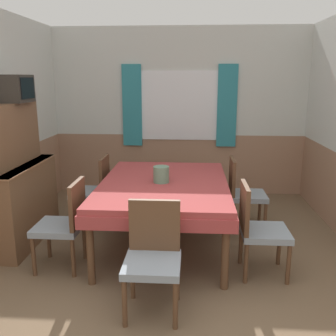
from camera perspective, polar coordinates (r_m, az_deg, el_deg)
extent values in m
cube|color=silver|center=(5.94, 1.73, 12.99)|extent=(4.33, 0.05, 1.65)
cube|color=#9E755B|center=(6.09, 1.64, 0.67)|extent=(4.33, 0.05, 0.95)
cube|color=white|center=(5.92, 1.72, 9.46)|extent=(1.30, 0.01, 1.07)
cube|color=teal|center=(5.97, -5.50, 9.44)|extent=(0.30, 0.03, 1.26)
cube|color=teal|center=(5.92, 8.99, 9.30)|extent=(0.30, 0.03, 1.26)
cube|color=#9E755B|center=(4.83, -23.69, -3.97)|extent=(0.05, 4.08, 0.95)
cube|color=#9E3838|center=(4.06, -0.58, -2.46)|extent=(1.36, 1.88, 0.06)
cube|color=#9E3838|center=(4.09, -0.58, -3.67)|extent=(1.39, 1.91, 0.12)
cylinder|color=brown|center=(3.50, -11.75, -12.02)|extent=(0.07, 0.07, 0.68)
cylinder|color=brown|center=(3.39, 8.71, -12.71)|extent=(0.07, 0.07, 0.68)
cylinder|color=brown|center=(5.07, -6.63, -3.67)|extent=(0.07, 0.07, 0.68)
cylinder|color=brown|center=(5.00, 7.08, -3.93)|extent=(0.07, 0.07, 0.68)
cylinder|color=brown|center=(3.98, 16.56, -11.35)|extent=(0.04, 0.04, 0.39)
cylinder|color=brown|center=(3.65, 17.88, -13.83)|extent=(0.04, 0.04, 0.39)
cylinder|color=brown|center=(3.92, 11.03, -11.46)|extent=(0.04, 0.04, 0.39)
cylinder|color=brown|center=(3.58, 11.79, -14.02)|extent=(0.04, 0.04, 0.39)
cube|color=gray|center=(3.68, 14.52, -9.48)|extent=(0.44, 0.44, 0.06)
cube|color=brown|center=(3.56, 11.58, -5.86)|extent=(0.04, 0.42, 0.43)
cylinder|color=brown|center=(4.81, -14.51, -6.84)|extent=(0.04, 0.04, 0.39)
cylinder|color=brown|center=(5.15, -13.21, -5.38)|extent=(0.04, 0.04, 0.39)
cylinder|color=brown|center=(4.70, -10.07, -7.06)|extent=(0.04, 0.04, 0.39)
cylinder|color=brown|center=(5.05, -9.06, -5.55)|extent=(0.04, 0.04, 0.39)
cube|color=gray|center=(4.85, -11.84, -3.68)|extent=(0.44, 0.44, 0.06)
cube|color=brown|center=(4.74, -9.65, -0.91)|extent=(0.04, 0.42, 0.43)
cylinder|color=brown|center=(5.01, 13.79, -5.95)|extent=(0.04, 0.04, 0.39)
cylinder|color=brown|center=(4.66, 14.58, -7.50)|extent=(0.04, 0.04, 0.39)
cylinder|color=brown|center=(4.96, 9.44, -5.95)|extent=(0.04, 0.04, 0.39)
cylinder|color=brown|center=(4.60, 9.89, -7.52)|extent=(0.04, 0.04, 0.39)
cube|color=gray|center=(4.73, 12.06, -4.15)|extent=(0.44, 0.44, 0.06)
cube|color=brown|center=(4.64, 9.76, -1.23)|extent=(0.04, 0.42, 0.43)
cylinder|color=brown|center=(2.95, 1.12, -20.21)|extent=(0.04, 0.04, 0.39)
cylinder|color=brown|center=(2.99, -6.64, -19.82)|extent=(0.04, 0.04, 0.39)
cylinder|color=brown|center=(3.27, 1.44, -16.51)|extent=(0.04, 0.04, 0.39)
cylinder|color=brown|center=(3.31, -5.43, -16.23)|extent=(0.04, 0.04, 0.39)
cube|color=gray|center=(3.01, -2.42, -14.49)|extent=(0.44, 0.44, 0.06)
cube|color=brown|center=(3.09, -2.07, -8.70)|extent=(0.42, 0.04, 0.43)
cylinder|color=brown|center=(3.84, -19.80, -12.59)|extent=(0.04, 0.04, 0.39)
cylinder|color=brown|center=(4.16, -17.73, -10.36)|extent=(0.04, 0.04, 0.39)
cylinder|color=brown|center=(3.71, -14.27, -13.13)|extent=(0.04, 0.04, 0.39)
cylinder|color=brown|center=(4.04, -12.61, -10.76)|extent=(0.04, 0.04, 0.39)
cube|color=gray|center=(3.84, -16.32, -8.63)|extent=(0.44, 0.44, 0.06)
cube|color=brown|center=(3.69, -13.65, -5.28)|extent=(0.04, 0.42, 0.43)
cube|color=brown|center=(4.56, -21.74, -5.09)|extent=(0.44, 1.20, 0.90)
cube|color=#8C5F3F|center=(4.45, -22.24, 0.34)|extent=(0.46, 1.22, 0.02)
cube|color=brown|center=(4.41, -23.28, 4.68)|extent=(0.24, 1.08, 0.67)
cube|color=#2D2823|center=(4.51, -22.30, 11.12)|extent=(0.28, 0.40, 0.30)
cube|color=black|center=(4.45, -20.60, 11.32)|extent=(0.01, 0.33, 0.23)
cylinder|color=slate|center=(4.00, -1.04, -0.98)|extent=(0.17, 0.17, 0.17)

